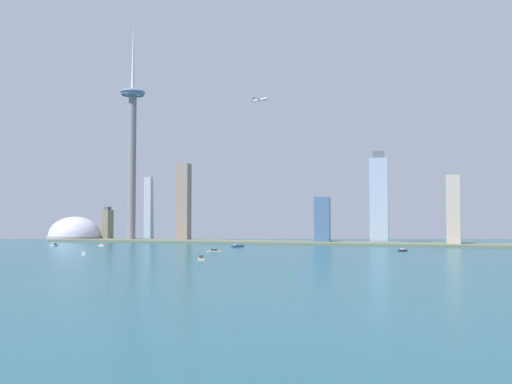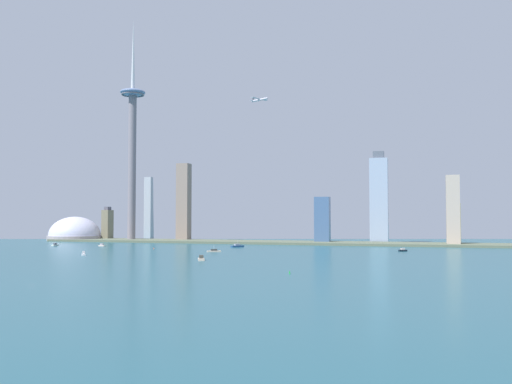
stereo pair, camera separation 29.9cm
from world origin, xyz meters
name	(u,v)px [view 2 (the right image)]	position (x,y,z in m)	size (l,w,h in m)	color
ground_plane	(32,283)	(0.00, 0.00, 0.00)	(6000.00, 6000.00, 0.00)	#235563
waterfront_pier	(261,242)	(0.00, 520.58, 1.65)	(713.98, 75.41, 3.30)	#5E6953
observation_tower	(132,134)	(-228.31, 531.19, 179.75)	(42.21, 42.21, 377.26)	gray
stadium_dome	(75,236)	(-336.64, 529.98, 7.54)	(91.66, 91.66, 65.13)	#9E9499
skyscraper_0	(184,202)	(-141.70, 549.09, 64.39)	(20.36, 18.02, 128.79)	gray
skyscraper_1	(322,220)	(92.08, 537.43, 35.33)	(22.58, 17.85, 70.66)	#43628D
skyscraper_2	(379,199)	(174.11, 570.13, 67.23)	(27.32, 17.79, 141.12)	#9BACC8
skyscraper_3	(455,223)	(283.04, 567.53, 31.87)	(15.89, 19.74, 69.03)	#73765A
skyscraper_4	(453,210)	(278.27, 520.08, 49.36)	(17.88, 15.86, 98.72)	#BEAB9A
skyscraper_5	(150,208)	(-237.13, 614.25, 56.10)	(13.50, 22.65, 112.21)	#AEB6C1
skyscraper_6	(107,224)	(-285.20, 549.66, 27.09)	(12.86, 18.83, 57.73)	#797259
boat_1	(403,250)	(213.87, 380.83, 1.42)	(10.49, 8.38, 3.83)	black
boat_2	(84,254)	(-105.04, 211.53, 1.68)	(7.98, 8.81, 4.70)	white
boat_3	(237,246)	(-1.37, 409.70, 1.64)	(16.31, 17.24, 9.30)	navy
boat_4	(201,258)	(35.78, 191.18, 1.76)	(10.97, 15.43, 4.93)	beige
boat_5	(102,245)	(-188.67, 378.97, 1.25)	(11.26, 5.30, 3.51)	beige
boat_6	(55,245)	(-256.18, 368.15, 1.39)	(3.93, 12.31, 10.63)	white
boat_7	(214,251)	(3.70, 308.71, 1.21)	(16.36, 12.70, 7.63)	beige
channel_buoy_0	(154,248)	(-89.05, 339.28, 0.98)	(1.15, 1.15, 1.97)	#E54C19
channel_buoy_2	(290,272)	(142.50, 98.05, 1.26)	(1.08, 1.08, 2.52)	green
airplane	(260,100)	(-11.53, 553.03, 229.45)	(32.93, 32.32, 8.29)	silver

